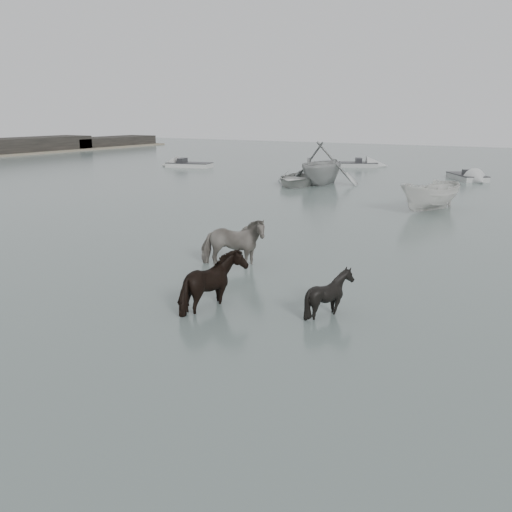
% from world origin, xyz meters
% --- Properties ---
extents(ground, '(140.00, 140.00, 0.00)m').
position_xyz_m(ground, '(0.00, 0.00, 0.00)').
color(ground, '#55655E').
rests_on(ground, ground).
extents(pony_pinto, '(2.25, 1.66, 1.73)m').
position_xyz_m(pony_pinto, '(-3.67, 2.97, 0.87)').
color(pony_pinto, black).
rests_on(pony_pinto, ground).
extents(pony_dark, '(1.80, 1.94, 1.60)m').
position_xyz_m(pony_dark, '(-1.93, -0.55, 0.80)').
color(pony_dark, black).
rests_on(pony_dark, ground).
extents(pony_black, '(1.47, 1.41, 1.28)m').
position_xyz_m(pony_black, '(0.59, 0.46, 0.64)').
color(pony_black, black).
rests_on(pony_black, ground).
extents(rowboat_lead, '(4.50, 5.61, 1.03)m').
position_xyz_m(rowboat_lead, '(-10.74, 21.82, 0.52)').
color(rowboat_lead, silver).
rests_on(rowboat_lead, ground).
extents(rowboat_trail, '(4.92, 5.63, 2.86)m').
position_xyz_m(rowboat_trail, '(-9.57, 22.95, 1.43)').
color(rowboat_trail, '#A5A8A6').
rests_on(rowboat_trail, ground).
extents(boat_small, '(2.89, 4.29, 1.55)m').
position_xyz_m(boat_small, '(-0.95, 16.16, 0.78)').
color(boat_small, silver).
rests_on(boat_small, ground).
extents(skiff_outer, '(5.42, 2.74, 0.75)m').
position_xyz_m(skiff_outer, '(-23.89, 27.84, 0.38)').
color(skiff_outer, beige).
rests_on(skiff_outer, ground).
extents(skiff_mid, '(4.10, 5.07, 0.75)m').
position_xyz_m(skiff_mid, '(-1.85, 30.21, 0.38)').
color(skiff_mid, '#A8AAA8').
rests_on(skiff_mid, ground).
extents(skiff_far, '(6.58, 4.27, 0.75)m').
position_xyz_m(skiff_far, '(-12.36, 35.01, 0.38)').
color(skiff_far, '#A1A3A1').
rests_on(skiff_far, ground).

